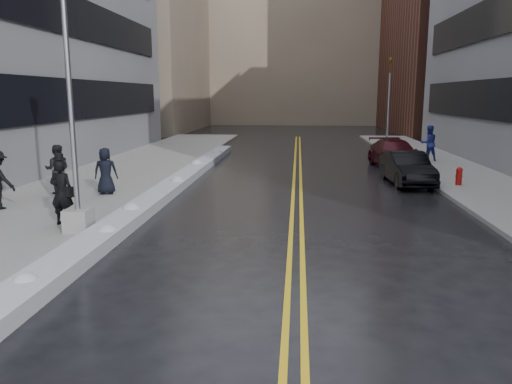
% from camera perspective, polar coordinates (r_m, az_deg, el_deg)
% --- Properties ---
extents(ground, '(160.00, 160.00, 0.00)m').
position_cam_1_polar(ground, '(11.38, -8.25, -8.20)').
color(ground, black).
rests_on(ground, ground).
extents(sidewalk_west, '(5.50, 50.00, 0.15)m').
position_cam_1_polar(sidewalk_west, '(22.36, -16.92, 1.16)').
color(sidewalk_west, gray).
rests_on(sidewalk_west, ground).
extents(sidewalk_east, '(4.00, 50.00, 0.15)m').
position_cam_1_polar(sidewalk_east, '(22.09, 24.58, 0.51)').
color(sidewalk_east, gray).
rests_on(sidewalk_east, ground).
extents(lane_line_left, '(0.12, 50.00, 0.01)m').
position_cam_1_polar(lane_line_left, '(20.79, 4.32, 0.69)').
color(lane_line_left, gold).
rests_on(lane_line_left, ground).
extents(lane_line_right, '(0.12, 50.00, 0.01)m').
position_cam_1_polar(lane_line_right, '(20.79, 5.14, 0.68)').
color(lane_line_right, gold).
rests_on(lane_line_right, ground).
extents(snow_ridge, '(0.90, 30.00, 0.34)m').
position_cam_1_polar(snow_ridge, '(19.44, -10.03, 0.32)').
color(snow_ridge, '#BABCC3').
rests_on(snow_ridge, ground).
extents(building_west_far, '(14.00, 22.00, 18.00)m').
position_cam_1_polar(building_west_far, '(57.60, -13.97, 15.98)').
color(building_west_far, gray).
rests_on(building_west_far, ground).
extents(building_far, '(36.00, 16.00, 22.00)m').
position_cam_1_polar(building_far, '(70.83, 4.58, 16.90)').
color(building_far, gray).
rests_on(building_far, ground).
extents(lamppost, '(0.65, 0.65, 7.62)m').
position_cam_1_polar(lamppost, '(13.79, -20.17, 5.40)').
color(lamppost, gray).
rests_on(lamppost, sidewalk_west).
extents(fire_hydrant, '(0.26, 0.26, 0.73)m').
position_cam_1_polar(fire_hydrant, '(21.70, 22.19, 1.79)').
color(fire_hydrant, maroon).
rests_on(fire_hydrant, sidewalk_east).
extents(traffic_signal, '(0.16, 0.20, 6.00)m').
position_cam_1_polar(traffic_signal, '(34.98, 14.93, 10.14)').
color(traffic_signal, gray).
rests_on(traffic_signal, sidewalk_east).
extents(pedestrian_fedora, '(0.70, 0.49, 1.84)m').
position_cam_1_polar(pedestrian_fedora, '(14.85, -21.31, -0.04)').
color(pedestrian_fedora, black).
rests_on(pedestrian_fedora, sidewalk_west).
extents(pedestrian_b, '(1.02, 0.89, 1.80)m').
position_cam_1_polar(pedestrian_b, '(19.65, -21.75, 2.43)').
color(pedestrian_b, black).
rests_on(pedestrian_b, sidewalk_west).
extents(pedestrian_c, '(0.93, 0.71, 1.71)m').
position_cam_1_polar(pedestrian_c, '(18.99, -16.81, 2.32)').
color(pedestrian_c, black).
rests_on(pedestrian_c, sidewalk_west).
extents(pedestrian_east, '(1.08, 0.92, 1.94)m').
position_cam_1_polar(pedestrian_east, '(29.09, 19.13, 5.29)').
color(pedestrian_east, navy).
rests_on(pedestrian_east, sidewalk_east).
extents(car_black, '(1.70, 4.26, 1.38)m').
position_cam_1_polar(car_black, '(22.00, 16.89, 2.62)').
color(car_black, black).
rests_on(car_black, ground).
extents(car_maroon, '(2.36, 5.10, 1.44)m').
position_cam_1_polar(car_maroon, '(26.81, 15.57, 4.20)').
color(car_maroon, '#380811').
rests_on(car_maroon, ground).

